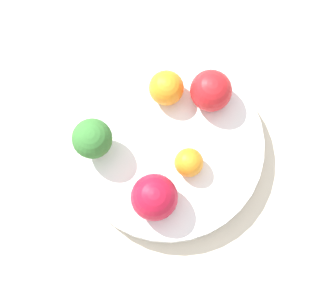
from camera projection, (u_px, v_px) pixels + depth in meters
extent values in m
plane|color=gray|center=(168.00, 153.00, 0.77)|extent=(6.00, 6.00, 0.00)
cube|color=beige|center=(168.00, 151.00, 0.76)|extent=(1.20, 1.20, 0.02)
cylinder|color=white|center=(168.00, 147.00, 0.73)|extent=(0.25, 0.25, 0.03)
cylinder|color=#99C17A|center=(95.00, 141.00, 0.71)|extent=(0.02, 0.02, 0.02)
sphere|color=#387A33|center=(92.00, 135.00, 0.68)|extent=(0.05, 0.05, 0.05)
sphere|color=#B7142D|center=(154.00, 197.00, 0.67)|extent=(0.06, 0.06, 0.06)
sphere|color=red|center=(211.00, 91.00, 0.71)|extent=(0.05, 0.05, 0.05)
sphere|color=orange|center=(163.00, 88.00, 0.71)|extent=(0.05, 0.05, 0.05)
sphere|color=orange|center=(189.00, 163.00, 0.69)|extent=(0.04, 0.04, 0.04)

